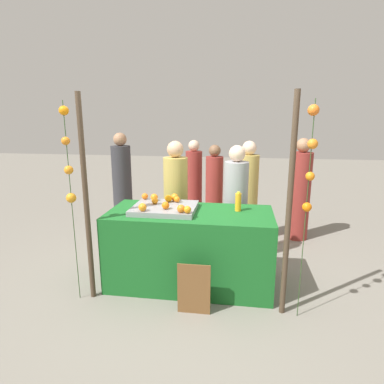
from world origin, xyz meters
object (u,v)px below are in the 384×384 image
object	(u,v)px
orange_0	(143,207)
chalkboard_sign	(194,289)
vendor_right	(235,209)
orange_1	(154,197)
vendor_left	(176,205)
stall_counter	(190,248)
juice_bottle	(238,202)

from	to	relation	value
orange_0	chalkboard_sign	xyz separation A→B (m)	(0.62, -0.37, -0.74)
vendor_right	orange_1	bearing A→B (deg)	-152.06
chalkboard_sign	vendor_right	world-z (taller)	vendor_right
orange_1	vendor_left	bearing A→B (deg)	72.52
stall_counter	vendor_left	world-z (taller)	vendor_left
juice_bottle	vendor_right	bearing A→B (deg)	93.34
stall_counter	orange_0	size ratio (longest dim) A/B	21.13
stall_counter	orange_1	distance (m)	0.76
orange_0	juice_bottle	size ratio (longest dim) A/B	0.39
orange_0	vendor_left	xyz separation A→B (m)	(0.18, 0.97, -0.23)
orange_1	juice_bottle	world-z (taller)	juice_bottle
orange_1	juice_bottle	distance (m)	1.03
vendor_left	vendor_right	distance (m)	0.82
orange_1	juice_bottle	size ratio (longest dim) A/B	0.39
juice_bottle	chalkboard_sign	size ratio (longest dim) A/B	0.41
orange_1	vendor_left	xyz separation A→B (m)	(0.17, 0.52, -0.23)
orange_0	juice_bottle	distance (m)	1.10
orange_0	juice_bottle	bearing A→B (deg)	19.41
orange_0	vendor_right	size ratio (longest dim) A/B	0.06
stall_counter	chalkboard_sign	world-z (taller)	stall_counter
orange_0	orange_1	size ratio (longest dim) A/B	1.01
stall_counter	juice_bottle	xyz separation A→B (m)	(0.55, 0.12, 0.56)
stall_counter	vendor_right	size ratio (longest dim) A/B	1.19
chalkboard_sign	vendor_right	size ratio (longest dim) A/B	0.35
orange_1	vendor_right	world-z (taller)	vendor_right
vendor_right	stall_counter	bearing A→B (deg)	-125.28
orange_0	stall_counter	bearing A→B (deg)	26.76
orange_0	chalkboard_sign	bearing A→B (deg)	-30.35
stall_counter	chalkboard_sign	distance (m)	0.65
stall_counter	orange_1	xyz separation A→B (m)	(-0.48, 0.20, 0.55)
stall_counter	chalkboard_sign	size ratio (longest dim) A/B	3.44
stall_counter	orange_1	bearing A→B (deg)	157.38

